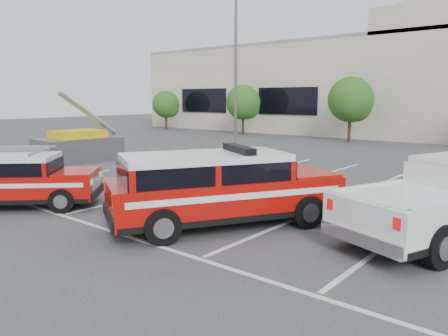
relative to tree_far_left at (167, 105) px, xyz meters
The scene contains 9 objects.
ground 33.36m from the tree_far_left, 41.51° to the right, with size 120.00×120.00×0.00m, color #38383B.
stall_markings 30.57m from the tree_far_left, 35.16° to the right, with size 23.00×15.00×0.01m, color silver.
tree_far_left is the anchor object (origin of this frame).
tree_left 10.00m from the tree_far_left, ahead, with size 3.07×3.07×4.42m.
tree_mid_left 20.01m from the tree_far_left, ahead, with size 3.37×3.37×4.85m.
light_pole_left 19.85m from the tree_far_left, 30.71° to the right, with size 0.90×0.60×10.24m.
fire_chief_suv 34.85m from the tree_far_left, 40.74° to the right, with size 4.83×6.22×2.09m.
ladder_suv 32.45m from the tree_far_left, 51.17° to the right, with size 4.59×4.53×1.83m.
utility_rig 22.77m from the tree_far_left, 55.21° to the right, with size 3.85×4.42×3.68m.
Camera 1 is at (8.62, -9.19, 3.34)m, focal length 35.00 mm.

